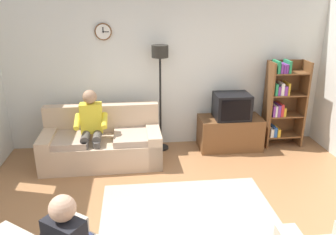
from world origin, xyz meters
name	(u,v)px	position (x,y,z in m)	size (l,w,h in m)	color
ground_plane	(191,232)	(0.00, 0.00, 0.00)	(12.00, 12.00, 0.00)	#9E6B42
back_wall_assembly	(167,71)	(0.00, 2.66, 1.35)	(6.20, 0.17, 2.70)	silver
couch	(102,144)	(-1.15, 1.94, 0.31)	(1.91, 0.91, 0.90)	tan
tv_stand	(230,133)	(1.08, 2.25, 0.29)	(1.10, 0.56, 0.58)	brown
tv	(232,106)	(1.08, 2.23, 0.80)	(0.60, 0.49, 0.44)	black
bookshelf	(282,102)	(2.03, 2.32, 0.82)	(0.68, 0.36, 1.58)	brown
floor_lamp	(160,69)	(-0.15, 2.35, 1.45)	(0.28, 0.28, 1.85)	black
area_rug	(189,217)	(0.03, 0.28, 0.01)	(2.20, 1.70, 0.01)	#AD9E8E
person_on_couch	(91,125)	(-1.29, 1.83, 0.70)	(0.52, 0.54, 1.24)	yellow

